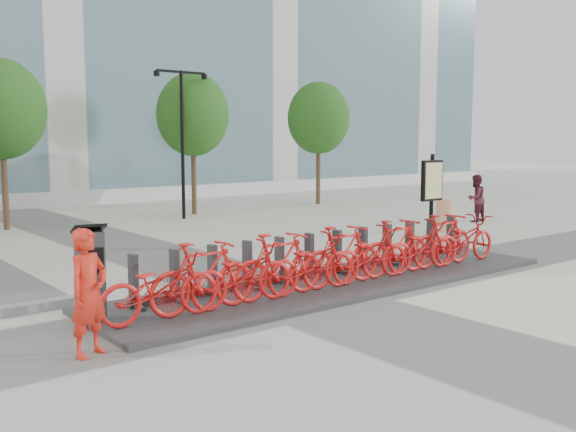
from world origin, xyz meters
TOP-DOWN VIEW (x-y plane):
  - ground at (0.00, 0.00)m, footprint 120.00×120.00m
  - tree_1 at (-1.50, 12.00)m, footprint 2.60×2.60m
  - tree_2 at (5.00, 12.00)m, footprint 2.60×2.60m
  - tree_3 at (11.00, 12.00)m, footprint 2.60×2.60m
  - streetlamp at (4.00, 11.00)m, footprint 2.00×0.20m
  - dock_pad at (1.30, 0.30)m, footprint 9.60×2.40m
  - dock_rail_posts at (1.36, 0.77)m, footprint 8.02×0.50m
  - bike_0 at (-2.60, -0.05)m, footprint 1.89×0.66m
  - bike_1 at (-1.88, -0.05)m, footprint 1.83×0.52m
  - bike_2 at (-1.16, -0.05)m, footprint 1.89×0.66m
  - bike_3 at (-0.44, -0.05)m, footprint 1.83×0.52m
  - bike_4 at (0.28, -0.05)m, footprint 1.89×0.66m
  - bike_5 at (1.00, -0.05)m, footprint 1.83×0.52m
  - bike_6 at (1.72, -0.05)m, footprint 1.89×0.66m
  - bike_7 at (2.44, -0.05)m, footprint 1.83×0.52m
  - bike_8 at (3.16, -0.05)m, footprint 1.89×0.66m
  - bike_9 at (3.88, -0.05)m, footprint 1.83×0.52m
  - bike_10 at (4.60, -0.05)m, footprint 1.89×0.66m
  - kiosk at (-3.42, 0.50)m, footprint 0.50×0.44m
  - worker_red at (-3.90, -0.66)m, footprint 0.70×0.60m
  - pedestrian at (11.14, 4.29)m, footprint 0.77×0.61m
  - construction_barrel at (8.50, 3.49)m, footprint 0.59×0.59m
  - map_sign at (6.49, 2.37)m, footprint 0.76×0.13m

SIDE VIEW (x-z plane):
  - ground at x=0.00m, z-range 0.00..0.00m
  - dock_pad at x=1.30m, z-range 0.00..0.08m
  - construction_barrel at x=8.50m, z-range 0.00..0.97m
  - dock_rail_posts at x=1.36m, z-range 0.08..0.93m
  - bike_0 at x=-2.60m, z-range 0.08..1.07m
  - bike_2 at x=-1.16m, z-range 0.08..1.07m
  - bike_4 at x=0.28m, z-range 0.08..1.07m
  - bike_6 at x=1.72m, z-range 0.08..1.07m
  - bike_8 at x=3.16m, z-range 0.08..1.07m
  - bike_10 at x=4.60m, z-range 0.08..1.07m
  - bike_1 at x=-1.88m, z-range 0.08..1.18m
  - bike_3 at x=-0.44m, z-range 0.08..1.18m
  - bike_5 at x=1.00m, z-range 0.08..1.18m
  - bike_7 at x=2.44m, z-range 0.08..1.18m
  - bike_9 at x=3.88m, z-range 0.08..1.18m
  - kiosk at x=-3.42m, z-range 0.05..1.49m
  - pedestrian at x=11.14m, z-range 0.00..1.56m
  - worker_red at x=-3.90m, z-range 0.00..1.61m
  - map_sign at x=6.49m, z-range 0.38..2.71m
  - streetlamp at x=4.00m, z-range 0.63..5.63m
  - tree_1 at x=-1.50m, z-range 1.04..6.14m
  - tree_2 at x=5.00m, z-range 1.04..6.14m
  - tree_3 at x=11.00m, z-range 1.04..6.14m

